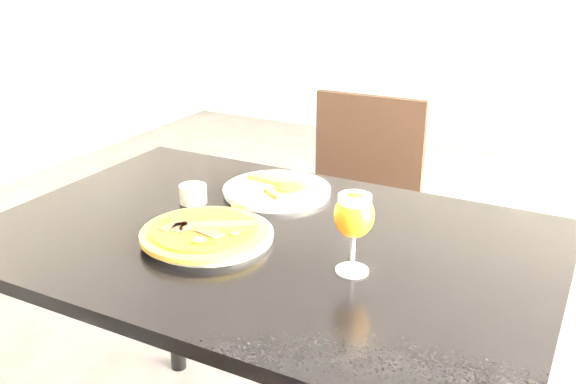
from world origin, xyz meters
The scene contains 9 objects.
dining_table centered at (0.02, -0.29, 0.66)m, with size 1.20×0.80×0.75m.
chair_far centered at (-0.08, 0.49, 0.48)m, with size 0.41×0.41×0.86m.
plate_main centered at (-0.07, -0.36, 0.76)m, with size 0.26×0.26×0.01m, color silver.
pizza centered at (-0.07, -0.37, 0.77)m, with size 0.27×0.27×0.03m.
plate_second centered at (-0.08, -0.06, 0.76)m, with size 0.26×0.26×0.01m, color silver.
crust_scraps centered at (-0.06, -0.06, 0.77)m, with size 0.20×0.13×0.01m.
loose_crust centered at (-0.07, -0.17, 0.75)m, with size 0.12×0.03×0.01m, color brown.
sauce_cup centered at (-0.22, -0.21, 0.77)m, with size 0.07×0.07×0.04m.
beer_glass centered at (0.25, -0.35, 0.86)m, with size 0.08×0.08×0.16m.
Camera 1 is at (0.65, -1.36, 1.33)m, focal length 40.00 mm.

